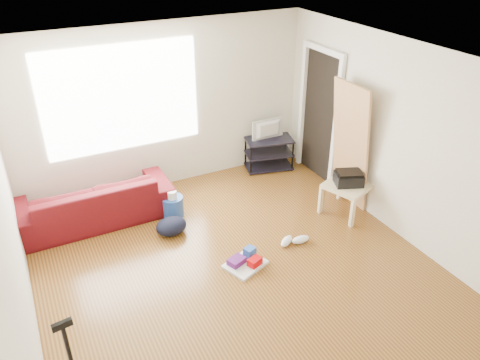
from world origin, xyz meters
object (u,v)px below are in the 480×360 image
sofa (97,220)px  tv_stand (269,153)px  backpack (172,233)px  bucket (174,215)px  side_table (347,188)px  cleaning_tray (246,262)px

sofa → tv_stand: (2.93, 0.27, 0.27)m
backpack → bucket: bearing=61.0°
side_table → cleaning_tray: (-1.82, -0.41, -0.34)m
tv_stand → side_table: tv_stand is taller
tv_stand → backpack: 2.37m
side_table → cleaning_tray: 1.89m
sofa → backpack: sofa is taller
bucket → side_table: bearing=-24.6°
cleaning_tray → tv_stand: bearing=53.9°
sofa → bucket: (1.00, -0.39, 0.00)m
side_table → backpack: 2.51m
sofa → bucket: bearing=158.7°
backpack → cleaning_tray: bearing=-66.9°
cleaning_tray → backpack: bearing=119.5°
cleaning_tray → sofa: bearing=127.9°
tv_stand → cleaning_tray: tv_stand is taller
cleaning_tray → backpack: size_ratio=1.35×
tv_stand → bucket: tv_stand is taller
cleaning_tray → backpack: cleaning_tray is taller
sofa → side_table: 3.55m
tv_stand → sofa: bearing=-161.0°
bucket → cleaning_tray: size_ratio=0.53×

